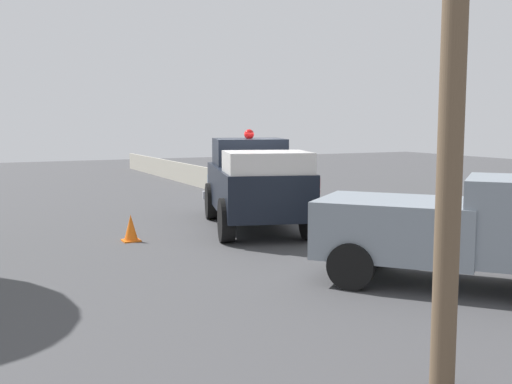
{
  "coord_description": "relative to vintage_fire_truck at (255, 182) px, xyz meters",
  "views": [
    {
      "loc": [
        -14.78,
        7.0,
        2.82
      ],
      "look_at": [
        -0.34,
        0.0,
        0.96
      ],
      "focal_mm": 43.19,
      "sensor_mm": 36.0,
      "label": 1
    }
  ],
  "objects": [
    {
      "name": "traffic_cone",
      "position": [
        -0.54,
        3.49,
        -0.89
      ],
      "size": [
        0.4,
        0.4,
        0.64
      ],
      "color": "orange",
      "rests_on": "ground"
    },
    {
      "name": "spectator_seated",
      "position": [
        4.34,
        -0.67,
        -0.5
      ],
      "size": [
        0.57,
        0.43,
        1.29
      ],
      "color": "#383842",
      "rests_on": "ground"
    },
    {
      "name": "lawn_chair_by_car",
      "position": [
        3.92,
        -2.06,
        -0.61
      ],
      "size": [
        0.64,
        0.64,
        1.02
      ],
      "color": "#B7BABF",
      "rests_on": "ground"
    },
    {
      "name": "lawn_chair_spare",
      "position": [
        2.32,
        -3.18,
        -0.61
      ],
      "size": [
        0.69,
        0.69,
        1.02
      ],
      "color": "#B7BABF",
      "rests_on": "ground"
    },
    {
      "name": "utility_pole",
      "position": [
        -9.93,
        2.58,
        2.42
      ],
      "size": [
        1.15,
        1.4,
        6.95
      ],
      "color": "brown",
      "rests_on": "ground"
    },
    {
      "name": "background_fence",
      "position": [
        14.96,
        -2.16,
        -0.75
      ],
      "size": [
        13.13,
        0.12,
        0.9
      ],
      "color": "#A8A393",
      "rests_on": "ground"
    },
    {
      "name": "parked_pickup",
      "position": [
        -6.89,
        -0.52,
        -0.21
      ],
      "size": [
        4.79,
        4.52,
        1.9
      ],
      "color": "black",
      "rests_on": "ground"
    },
    {
      "name": "vintage_fire_truck",
      "position": [
        0.0,
        0.0,
        0.0
      ],
      "size": [
        6.32,
        3.79,
        2.59
      ],
      "color": "black",
      "rests_on": "ground"
    },
    {
      "name": "lawn_chair_near_truck",
      "position": [
        4.47,
        -0.69,
        -0.61
      ],
      "size": [
        0.55,
        0.56,
        1.02
      ],
      "color": "#B7BABF",
      "rests_on": "ground"
    },
    {
      "name": "ground_plane",
      "position": [
        0.12,
        0.06,
        -1.2
      ],
      "size": [
        60.0,
        60.0,
        0.0
      ],
      "primitive_type": "plane",
      "color": "#424244"
    }
  ]
}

